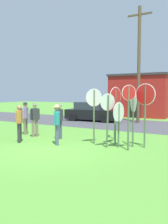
% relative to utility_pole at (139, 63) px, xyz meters
% --- Properties ---
extents(ground_plane, '(80.00, 80.00, 0.00)m').
position_rel_utility_pole_xyz_m(ground_plane, '(-0.24, -10.32, -4.45)').
color(ground_plane, '#518E33').
extents(street_asphalt, '(60.00, 6.40, 0.01)m').
position_rel_utility_pole_xyz_m(street_asphalt, '(-0.24, -1.29, -4.45)').
color(street_asphalt, '#424247').
rests_on(street_asphalt, ground).
extents(building_background, '(5.54, 4.73, 3.99)m').
position_rel_utility_pole_xyz_m(building_background, '(-1.47, 5.67, -2.45)').
color(building_background, '#B2231E').
rests_on(building_background, ground).
extents(utility_pole, '(1.80, 0.24, 8.53)m').
position_rel_utility_pole_xyz_m(utility_pole, '(0.00, 0.00, 0.00)').
color(utility_pole, brown).
rests_on(utility_pole, ground).
extents(parked_car_on_street, '(4.43, 2.27, 1.51)m').
position_rel_utility_pole_xyz_m(parked_car_on_street, '(-3.61, -0.55, -3.76)').
color(parked_car_on_street, black).
rests_on(parked_car_on_street, ground).
extents(stop_sign_leaning_right, '(0.43, 0.67, 2.43)m').
position_rel_utility_pole_xyz_m(stop_sign_leaning_right, '(0.79, -8.38, -2.78)').
color(stop_sign_leaning_right, '#51664C').
rests_on(stop_sign_leaning_right, ground).
extents(stop_sign_nearest, '(0.53, 0.74, 2.35)m').
position_rel_utility_pole_xyz_m(stop_sign_nearest, '(2.49, -8.11, -2.82)').
color(stop_sign_nearest, '#51664C').
rests_on(stop_sign_nearest, ground).
extents(stop_sign_rear_left, '(0.18, 0.79, 2.50)m').
position_rel_utility_pole_xyz_m(stop_sign_rear_left, '(1.71, -8.15, -2.73)').
color(stop_sign_rear_left, '#51664C').
rests_on(stop_sign_rear_left, ground).
extents(stop_sign_tallest, '(0.39, 0.48, 2.55)m').
position_rel_utility_pole_xyz_m(stop_sign_tallest, '(2.55, -8.82, -2.77)').
color(stop_sign_tallest, '#51664C').
rests_on(stop_sign_tallest, ground).
extents(stop_sign_leaning_left, '(0.16, 0.66, 2.53)m').
position_rel_utility_pole_xyz_m(stop_sign_leaning_left, '(1.18, -6.99, -2.75)').
color(stop_sign_leaning_left, '#51664C').
rests_on(stop_sign_leaning_left, ground).
extents(stop_sign_center_cluster, '(0.14, 0.82, 1.87)m').
position_rel_utility_pole_xyz_m(stop_sign_center_cluster, '(2.01, -8.51, -3.18)').
color(stop_sign_center_cluster, '#51664C').
rests_on(stop_sign_center_cluster, ground).
extents(stop_sign_low_front, '(0.87, 0.18, 2.62)m').
position_rel_utility_pole_xyz_m(stop_sign_low_front, '(2.95, -8.02, -2.62)').
color(stop_sign_low_front, '#51664C').
rests_on(stop_sign_low_front, ground).
extents(stop_sign_rear_right, '(0.38, 0.63, 2.22)m').
position_rel_utility_pole_xyz_m(stop_sign_rear_right, '(1.66, -8.83, -2.95)').
color(stop_sign_rear_right, '#51664C').
rests_on(stop_sign_rear_right, ground).
extents(person_in_teal, '(0.40, 0.46, 1.74)m').
position_rel_utility_pole_xyz_m(person_in_teal, '(-0.46, -9.42, -3.47)').
color(person_in_teal, '#4C5670').
rests_on(person_in_teal, ground).
extents(person_holding_notes, '(0.38, 0.50, 1.69)m').
position_rel_utility_pole_xyz_m(person_holding_notes, '(-2.25, -9.85, -3.50)').
color(person_holding_notes, '#2D2D33').
rests_on(person_holding_notes, ground).
extents(person_in_dark_shirt, '(0.32, 0.55, 1.74)m').
position_rel_utility_pole_xyz_m(person_in_dark_shirt, '(-2.60, -8.44, -3.47)').
color(person_in_dark_shirt, '#7A6B56').
rests_on(person_in_dark_shirt, ground).
extents(person_on_left, '(0.31, 0.57, 1.74)m').
position_rel_utility_pole_xyz_m(person_on_left, '(-1.16, -8.30, -3.47)').
color(person_on_left, '#4C5670').
rests_on(person_on_left, ground).
extents(person_in_blue, '(0.44, 0.53, 1.74)m').
position_rel_utility_pole_xyz_m(person_in_blue, '(-3.56, -8.16, -3.44)').
color(person_in_blue, '#7A6B56').
rests_on(person_in_blue, ground).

